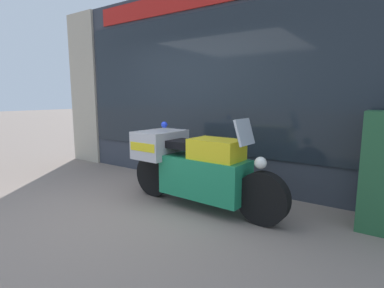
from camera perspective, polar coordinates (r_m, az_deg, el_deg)
name	(u,v)px	position (r m, az deg, el deg)	size (l,w,h in m)	color
ground_plane	(112,213)	(4.00, -14.98, -12.55)	(60.00, 60.00, 0.00)	gray
shop_building	(181,87)	(5.47, -2.14, 10.79)	(6.75, 0.55, 3.23)	#333842
window_display	(217,153)	(5.17, 4.86, -1.79)	(5.45, 0.30, 2.06)	slate
paramedic_motorcycle	(193,165)	(3.96, 0.11, -3.98)	(2.33, 0.73, 1.20)	black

